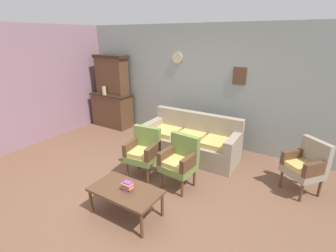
% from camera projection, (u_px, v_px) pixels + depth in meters
% --- Properties ---
extents(ground_plane, '(7.68, 7.68, 0.00)m').
position_uv_depth(ground_plane, '(130.00, 192.00, 4.07)').
color(ground_plane, brown).
extents(wall_back_with_decor, '(6.40, 0.09, 2.70)m').
position_uv_depth(wall_back_with_decor, '(200.00, 85.00, 5.69)').
color(wall_back_with_decor, '#939E99').
rests_on(wall_back_with_decor, ground).
extents(wall_left_side, '(0.06, 5.20, 2.70)m').
position_uv_depth(wall_left_side, '(9.00, 90.00, 5.19)').
color(wall_left_side, gray).
rests_on(wall_left_side, ground).
extents(side_cabinet, '(1.16, 0.55, 0.93)m').
position_uv_depth(side_cabinet, '(112.00, 110.00, 6.94)').
color(side_cabinet, brown).
rests_on(side_cabinet, ground).
extents(cabinet_upper_hutch, '(0.99, 0.38, 1.03)m').
position_uv_depth(cabinet_upper_hutch, '(112.00, 74.00, 6.66)').
color(cabinet_upper_hutch, brown).
rests_on(cabinet_upper_hutch, side_cabinet).
extents(vase_on_cabinet, '(0.11, 0.11, 0.22)m').
position_uv_depth(vase_on_cabinet, '(104.00, 91.00, 6.62)').
color(vase_on_cabinet, '#CFB289').
rests_on(vase_on_cabinet, side_cabinet).
extents(floral_couch, '(1.99, 0.83, 0.90)m').
position_uv_depth(floral_couch, '(191.00, 142.00, 5.20)').
color(floral_couch, gray).
rests_on(floral_couch, ground).
extents(armchair_row_middle, '(0.57, 0.55, 0.90)m').
position_uv_depth(armchair_row_middle, '(143.00, 150.00, 4.43)').
color(armchair_row_middle, olive).
rests_on(armchair_row_middle, ground).
extents(armchair_near_cabinet, '(0.56, 0.53, 0.90)m').
position_uv_depth(armchair_near_cabinet, '(180.00, 160.00, 4.09)').
color(armchair_near_cabinet, olive).
rests_on(armchair_near_cabinet, ground).
extents(wingback_chair_by_fireplace, '(0.71, 0.71, 0.90)m').
position_uv_depth(wingback_chair_by_fireplace, '(306.00, 164.00, 3.94)').
color(wingback_chair_by_fireplace, gray).
rests_on(wingback_chair_by_fireplace, ground).
extents(coffee_table, '(1.00, 0.56, 0.42)m').
position_uv_depth(coffee_table, '(126.00, 192.00, 3.45)').
color(coffee_table, brown).
rests_on(coffee_table, ground).
extents(book_stack_on_table, '(0.16, 0.12, 0.13)m').
position_uv_depth(book_stack_on_table, '(128.00, 186.00, 3.39)').
color(book_stack_on_table, '#9D50A3').
rests_on(book_stack_on_table, coffee_table).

